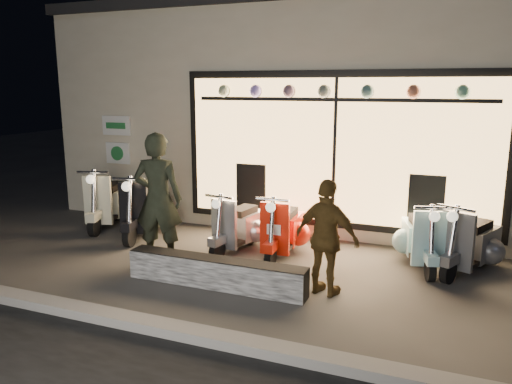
% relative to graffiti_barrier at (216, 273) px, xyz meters
% --- Properties ---
extents(ground, '(40.00, 40.00, 0.00)m').
position_rel_graffiti_barrier_xyz_m(ground, '(0.16, 0.65, -0.20)').
color(ground, '#383533').
rests_on(ground, ground).
extents(kerb, '(40.00, 0.25, 0.12)m').
position_rel_graffiti_barrier_xyz_m(kerb, '(0.16, -1.35, -0.14)').
color(kerb, slate).
rests_on(kerb, ground).
extents(shop_building, '(10.20, 6.23, 4.20)m').
position_rel_graffiti_barrier_xyz_m(shop_building, '(0.16, 5.63, 1.90)').
color(shop_building, beige).
rests_on(shop_building, ground).
extents(graffiti_barrier, '(2.49, 0.28, 0.40)m').
position_rel_graffiti_barrier_xyz_m(graffiti_barrier, '(0.00, 0.00, 0.00)').
color(graffiti_barrier, black).
rests_on(graffiti_barrier, ground).
extents(scooter_silver, '(0.56, 1.36, 0.97)m').
position_rel_graffiti_barrier_xyz_m(scooter_silver, '(-0.32, 1.62, 0.19)').
color(scooter_silver, black).
rests_on(scooter_silver, ground).
extents(scooter_red, '(0.46, 1.38, 0.99)m').
position_rel_graffiti_barrier_xyz_m(scooter_red, '(0.40, 1.65, 0.20)').
color(scooter_red, black).
rests_on(scooter_red, ground).
extents(scooter_black, '(0.69, 1.55, 1.10)m').
position_rel_graffiti_barrier_xyz_m(scooter_black, '(-2.24, 1.79, 0.24)').
color(scooter_black, black).
rests_on(scooter_black, ground).
extents(scooter_cream, '(0.79, 1.56, 1.11)m').
position_rel_graffiti_barrier_xyz_m(scooter_cream, '(-3.24, 2.03, 0.25)').
color(scooter_cream, black).
rests_on(scooter_cream, ground).
extents(scooter_blue, '(0.68, 1.39, 0.99)m').
position_rel_graffiti_barrier_xyz_m(scooter_blue, '(2.44, 1.95, 0.20)').
color(scooter_blue, black).
rests_on(scooter_blue, ground).
extents(scooter_grey, '(0.84, 1.38, 1.01)m').
position_rel_graffiti_barrier_xyz_m(scooter_grey, '(3.16, 1.94, 0.21)').
color(scooter_grey, black).
rests_on(scooter_grey, ground).
extents(man, '(0.81, 0.63, 1.97)m').
position_rel_graffiti_barrier_xyz_m(man, '(-1.21, 0.55, 0.79)').
color(man, black).
rests_on(man, ground).
extents(woman, '(0.94, 0.60, 1.50)m').
position_rel_graffiti_barrier_xyz_m(woman, '(1.41, 0.31, 0.55)').
color(woman, brown).
rests_on(woman, ground).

